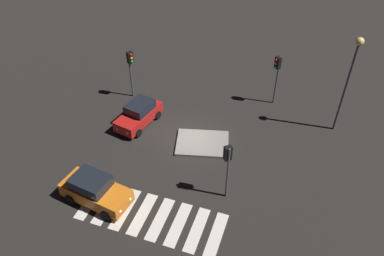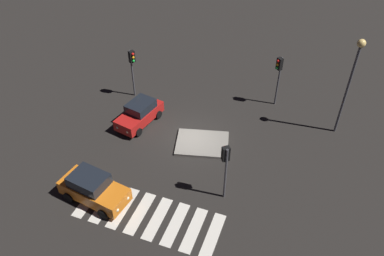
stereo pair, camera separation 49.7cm
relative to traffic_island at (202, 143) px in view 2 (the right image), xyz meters
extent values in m
plane|color=black|center=(-0.92, 0.35, -0.09)|extent=(80.00, 80.00, 0.00)
cube|color=gray|center=(0.00, 0.00, 0.00)|extent=(4.32, 3.64, 0.18)
cube|color=red|center=(-5.33, 0.68, 0.61)|extent=(2.52, 4.30, 0.83)
cube|color=black|center=(-5.28, 0.93, 1.35)|extent=(1.97, 2.35, 0.67)
cylinder|color=black|center=(-4.75, -0.71, 0.23)|extent=(0.36, 0.68, 0.65)
cylinder|color=black|center=(-6.41, -0.36, 0.23)|extent=(0.36, 0.68, 0.65)
cylinder|color=black|center=(-4.24, 1.73, 0.23)|extent=(0.36, 0.68, 0.65)
cylinder|color=black|center=(-5.90, 2.08, 0.23)|extent=(0.36, 0.68, 0.65)
sphere|color=#F2EABF|center=(-5.27, -1.35, 0.61)|extent=(0.22, 0.22, 0.22)
sphere|color=#F2EABF|center=(-6.20, -1.15, 0.61)|extent=(0.22, 0.22, 0.22)
cube|color=orange|center=(-4.55, -7.08, 0.65)|extent=(4.53, 2.46, 0.88)
cube|color=black|center=(-4.81, -7.04, 1.45)|extent=(2.43, 1.99, 0.71)
cylinder|color=black|center=(-3.09, -6.38, 0.26)|extent=(0.72, 0.35, 0.69)
cylinder|color=black|center=(-3.36, -8.17, 0.26)|extent=(0.72, 0.35, 0.69)
cylinder|color=black|center=(-5.73, -5.99, 0.26)|extent=(0.72, 0.35, 0.69)
cylinder|color=black|center=(-6.00, -7.78, 0.26)|extent=(0.72, 0.35, 0.69)
sphere|color=#F2EABF|center=(-2.39, -6.89, 0.65)|extent=(0.23, 0.23, 0.23)
sphere|color=#F2EABF|center=(-2.54, -7.89, 0.65)|extent=(0.23, 0.23, 0.23)
cylinder|color=#47474C|center=(2.86, -4.14, 1.92)|extent=(0.14, 0.14, 4.01)
cube|color=black|center=(2.75, -4.00, 3.44)|extent=(0.54, 0.53, 0.96)
sphere|color=red|center=(2.62, -3.85, 3.74)|extent=(0.22, 0.22, 0.22)
sphere|color=orange|center=(2.62, -3.85, 3.44)|extent=(0.22, 0.22, 0.22)
sphere|color=green|center=(2.62, -3.85, 3.14)|extent=(0.22, 0.22, 0.22)
cylinder|color=#47474C|center=(3.96, 6.77, 2.06)|extent=(0.14, 0.14, 4.30)
cube|color=black|center=(3.85, 6.63, 3.73)|extent=(0.54, 0.52, 0.96)
sphere|color=red|center=(3.73, 6.47, 4.03)|extent=(0.22, 0.22, 0.22)
sphere|color=orange|center=(3.73, 6.47, 3.73)|extent=(0.22, 0.22, 0.22)
sphere|color=green|center=(3.73, 6.47, 3.43)|extent=(0.22, 0.22, 0.22)
cylinder|color=#47474C|center=(-7.40, 3.90, 2.03)|extent=(0.14, 0.14, 4.24)
cube|color=black|center=(-7.25, 3.82, 3.67)|extent=(0.49, 0.54, 0.96)
sphere|color=red|center=(-7.07, 3.72, 3.97)|extent=(0.22, 0.22, 0.22)
sphere|color=orange|center=(-7.07, 3.72, 3.67)|extent=(0.22, 0.22, 0.22)
sphere|color=green|center=(-7.07, 3.72, 3.37)|extent=(0.22, 0.22, 0.22)
cylinder|color=#47474C|center=(8.88, 4.89, 3.46)|extent=(0.18, 0.18, 7.09)
sphere|color=#F9D172|center=(8.88, 4.89, 7.18)|extent=(0.56, 0.56, 0.56)
cube|color=silver|center=(-4.94, -7.14, -0.08)|extent=(0.70, 3.20, 0.02)
cube|color=silver|center=(-3.79, -7.14, -0.08)|extent=(0.70, 3.20, 0.02)
cube|color=silver|center=(-2.64, -7.14, -0.08)|extent=(0.70, 3.20, 0.02)
cube|color=silver|center=(-1.49, -7.14, -0.08)|extent=(0.70, 3.20, 0.02)
cube|color=silver|center=(-0.34, -7.14, -0.08)|extent=(0.70, 3.20, 0.02)
cube|color=silver|center=(0.81, -7.14, -0.08)|extent=(0.70, 3.20, 0.02)
cube|color=silver|center=(1.96, -7.14, -0.08)|extent=(0.70, 3.20, 0.02)
cube|color=silver|center=(3.11, -7.14, -0.08)|extent=(0.70, 3.20, 0.02)
camera|label=1|loc=(6.03, -19.89, 18.70)|focal=36.13mm
camera|label=2|loc=(6.50, -19.72, 18.70)|focal=36.13mm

